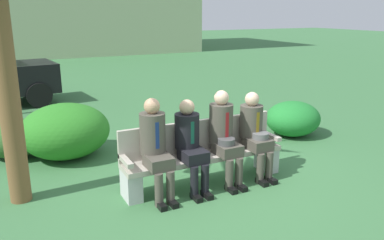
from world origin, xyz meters
TOP-DOWN VIEW (x-y plane):
  - ground_plane at (0.00, 0.00)m, footprint 80.00×80.00m
  - park_bench at (-0.17, 0.02)m, footprint 2.40×0.44m
  - seated_man_leftmost at (-0.95, -0.11)m, footprint 0.34×0.72m
  - seated_man_centerleft at (-0.44, -0.12)m, footprint 0.34×0.72m
  - seated_man_centerright at (0.10, -0.12)m, footprint 0.34×0.72m
  - seated_man_rightmost at (0.62, -0.12)m, footprint 0.34×0.72m
  - shrub_near_bench at (2.48, 1.16)m, footprint 1.10×1.01m
  - shrub_mid_lawn at (-2.53, 2.37)m, footprint 1.03×0.95m
  - shrub_far_lawn at (-1.76, 1.94)m, footprint 1.48×1.36m

SIDE VIEW (x-z plane):
  - ground_plane at x=0.00m, z-range 0.00..0.00m
  - shrub_mid_lawn at x=-2.53m, z-range 0.00..0.65m
  - shrub_near_bench at x=2.48m, z-range 0.00..0.69m
  - park_bench at x=-0.17m, z-range -0.01..0.89m
  - shrub_far_lawn at x=-1.76m, z-range 0.00..0.93m
  - seated_man_rightmost at x=0.62m, z-range 0.07..1.34m
  - seated_man_centerleft at x=-0.44m, z-range 0.08..1.34m
  - seated_man_centerright at x=0.10m, z-range 0.07..1.41m
  - seated_man_leftmost at x=-0.95m, z-range 0.08..1.41m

